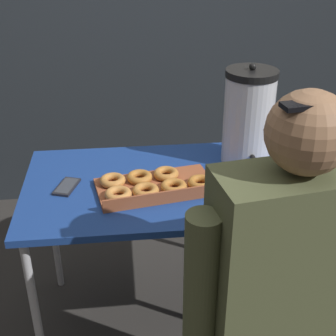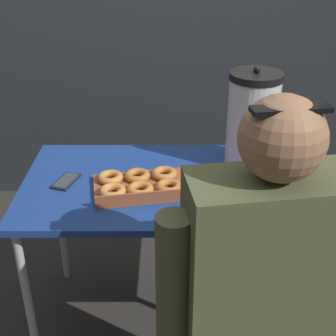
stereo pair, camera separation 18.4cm
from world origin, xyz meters
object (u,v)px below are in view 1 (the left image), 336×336
object	(u,v)px
coffee_urn	(248,117)
person_seated	(281,308)
donut_box	(154,185)
cell_phone	(67,187)

from	to	relation	value
coffee_urn	person_seated	bearing A→B (deg)	-95.38
donut_box	person_seated	size ratio (longest dim) A/B	0.37
cell_phone	donut_box	bearing A→B (deg)	9.30
donut_box	cell_phone	world-z (taller)	donut_box
coffee_urn	cell_phone	distance (m)	0.79
coffee_urn	donut_box	bearing A→B (deg)	-152.87
person_seated	donut_box	bearing A→B (deg)	-66.18
cell_phone	person_seated	size ratio (longest dim) A/B	0.11
person_seated	coffee_urn	bearing A→B (deg)	-104.03
cell_phone	person_seated	distance (m)	0.91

